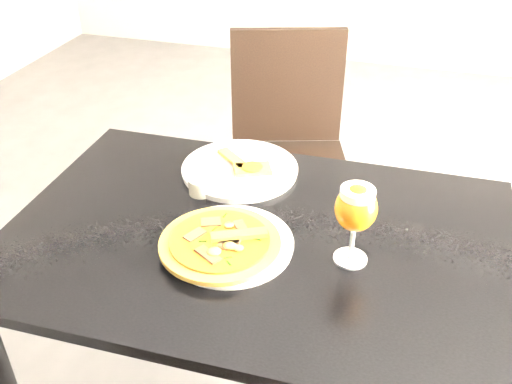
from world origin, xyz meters
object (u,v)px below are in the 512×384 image
(chair_far, at_px, (288,152))
(dining_table, at_px, (258,262))
(pizza, at_px, (220,242))
(beer_glass, at_px, (356,209))

(chair_far, bearing_deg, dining_table, -99.53)
(dining_table, relative_size, pizza, 4.38)
(chair_far, distance_m, beer_glass, 0.96)
(dining_table, height_order, pizza, pizza)
(pizza, bearing_deg, chair_far, 93.29)
(beer_glass, bearing_deg, dining_table, 171.28)
(pizza, distance_m, beer_glass, 0.31)
(dining_table, xyz_separation_m, pizza, (-0.06, -0.09, 0.11))
(pizza, height_order, beer_glass, beer_glass)
(chair_far, bearing_deg, beer_glass, -85.50)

